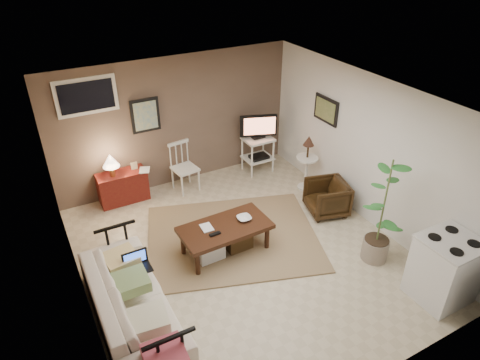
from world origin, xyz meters
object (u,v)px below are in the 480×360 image
side_table (307,156)px  stove (445,269)px  coffee_table (225,237)px  spindle_chair (184,169)px  red_console (122,184)px  armchair (327,196)px  potted_plant (383,208)px  tv_stand (258,142)px  sofa (130,295)px

side_table → stove: bearing=-91.3°
coffee_table → spindle_chair: spindle_chair is taller
red_console → armchair: size_ratio=1.51×
coffee_table → side_table: (2.16, 0.93, 0.38)m
red_console → stove: red_console is taller
spindle_chair → side_table: bearing=-27.6°
coffee_table → side_table: 2.38m
red_console → armchair: red_console is taller
armchair → potted_plant: size_ratio=0.39×
red_console → stove: (3.04, -4.28, 0.13)m
tv_stand → red_console: bearing=175.7°
spindle_chair → sofa: bearing=-124.4°
coffee_table → stove: stove is taller
potted_plant → armchair: bearing=84.8°
sofa → armchair: sofa is taller
tv_stand → side_table: size_ratio=1.11×
red_console → tv_stand: tv_stand is taller
side_table → coffee_table: bearing=-156.8°
red_console → tv_stand: size_ratio=0.82×
sofa → side_table: 4.06m
sofa → side_table: side_table is taller
tv_stand → stove: bearing=-84.8°
sofa → armchair: size_ratio=3.32×
spindle_chair → stove: size_ratio=0.98×
sofa → potted_plant: potted_plant is taller
tv_stand → armchair: tv_stand is taller
spindle_chair → tv_stand: size_ratio=0.77×
sofa → potted_plant: size_ratio=1.28×
spindle_chair → potted_plant: (1.70, -3.15, 0.46)m
red_console → potted_plant: potted_plant is taller
tv_stand → armchair: (0.28, -1.82, -0.30)m
tv_stand → potted_plant: size_ratio=0.71×
red_console → potted_plant: size_ratio=0.58×
tv_stand → side_table: bearing=-65.9°
sofa → coffee_table: bearing=-68.9°
armchair → potted_plant: potted_plant is taller
red_console → side_table: side_table is taller
side_table → armchair: (-0.17, -0.83, -0.34)m
coffee_table → armchair: 1.99m
side_table → stove: 3.09m
spindle_chair → armchair: (1.82, -1.87, -0.11)m
spindle_chair → red_console: bearing=172.1°
red_console → stove: 5.25m
coffee_table → red_console: size_ratio=1.38×
side_table → potted_plant: bearing=-97.7°
red_console → spindle_chair: red_console is taller
sofa → stove: (3.68, -1.54, 0.04)m
coffee_table → red_console: 2.33m
coffee_table → stove: 3.01m
side_table → potted_plant: potted_plant is taller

